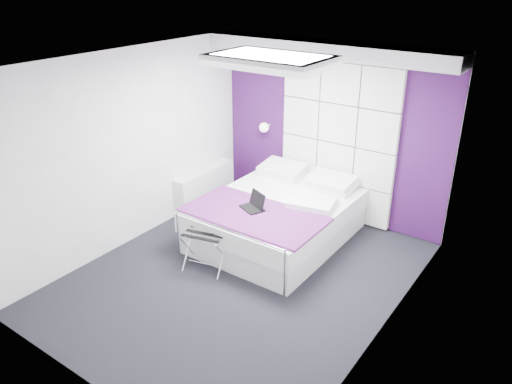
# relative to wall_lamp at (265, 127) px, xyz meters

# --- Properties ---
(floor) EXTENTS (4.40, 4.40, 0.00)m
(floor) POSITION_rel_wall_lamp_xyz_m (1.05, -2.06, -1.22)
(floor) COLOR black
(floor) RESTS_ON ground
(ceiling) EXTENTS (4.40, 4.40, 0.00)m
(ceiling) POSITION_rel_wall_lamp_xyz_m (1.05, -2.06, 1.38)
(ceiling) COLOR white
(ceiling) RESTS_ON wall_back
(wall_back) EXTENTS (3.60, 0.00, 3.60)m
(wall_back) POSITION_rel_wall_lamp_xyz_m (1.05, 0.14, 0.08)
(wall_back) COLOR silver
(wall_back) RESTS_ON floor
(wall_left) EXTENTS (0.00, 4.40, 4.40)m
(wall_left) POSITION_rel_wall_lamp_xyz_m (-0.75, -2.06, 0.08)
(wall_left) COLOR silver
(wall_left) RESTS_ON floor
(wall_right) EXTENTS (0.00, 4.40, 4.40)m
(wall_right) POSITION_rel_wall_lamp_xyz_m (2.85, -2.06, 0.08)
(wall_right) COLOR silver
(wall_right) RESTS_ON floor
(accent_wall) EXTENTS (3.58, 0.02, 2.58)m
(accent_wall) POSITION_rel_wall_lamp_xyz_m (1.05, 0.13, 0.08)
(accent_wall) COLOR #380F45
(accent_wall) RESTS_ON wall_back
(soffit) EXTENTS (3.58, 0.50, 0.20)m
(soffit) POSITION_rel_wall_lamp_xyz_m (1.05, -0.11, 1.28)
(soffit) COLOR white
(soffit) RESTS_ON wall_back
(headboard) EXTENTS (1.80, 0.08, 2.30)m
(headboard) POSITION_rel_wall_lamp_xyz_m (1.20, 0.08, -0.05)
(headboard) COLOR white
(headboard) RESTS_ON wall_back
(skylight) EXTENTS (1.36, 0.86, 0.12)m
(skylight) POSITION_rel_wall_lamp_xyz_m (1.05, -1.46, 1.33)
(skylight) COLOR white
(skylight) RESTS_ON ceiling
(wall_lamp) EXTENTS (0.15, 0.15, 0.15)m
(wall_lamp) POSITION_rel_wall_lamp_xyz_m (0.00, 0.00, 0.00)
(wall_lamp) COLOR white
(wall_lamp) RESTS_ON wall_back
(radiator) EXTENTS (0.22, 1.20, 0.60)m
(radiator) POSITION_rel_wall_lamp_xyz_m (-0.64, -0.76, -0.92)
(radiator) COLOR white
(radiator) RESTS_ON floor
(bed) EXTENTS (1.81, 2.19, 0.76)m
(bed) POSITION_rel_wall_lamp_xyz_m (0.89, -1.01, -0.90)
(bed) COLOR white
(bed) RESTS_ON floor
(nightstand) EXTENTS (0.41, 0.32, 0.05)m
(nightstand) POSITION_rel_wall_lamp_xyz_m (0.12, -0.04, -0.72)
(nightstand) COLOR white
(nightstand) RESTS_ON wall_back
(luggage_rack) EXTENTS (0.51, 0.37, 0.50)m
(luggage_rack) POSITION_rel_wall_lamp_xyz_m (0.58, -2.17, -0.97)
(luggage_rack) COLOR silver
(luggage_rack) RESTS_ON floor
(laptop) EXTENTS (0.31, 0.22, 0.23)m
(laptop) POSITION_rel_wall_lamp_xyz_m (0.80, -1.43, -0.55)
(laptop) COLOR black
(laptop) RESTS_ON bed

